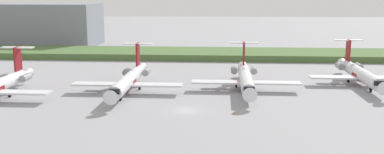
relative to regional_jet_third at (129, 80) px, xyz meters
The scene contains 7 objects.
ground_plane 20.74m from the regional_jet_third, 50.33° to the left, with size 500.00×500.00×0.00m, color #939399.
grass_berm 51.76m from the regional_jet_third, 75.29° to the left, with size 320.00×20.00×1.96m, color #4C6B38.
regional_jet_third is the anchor object (origin of this frame).
regional_jet_fourth 24.71m from the regional_jet_third, ahead, with size 22.81×31.00×9.00m.
regional_jet_fifth 51.47m from the regional_jet_third, 11.99° to the left, with size 22.81×31.00×9.00m.
distant_hangar 93.49m from the regional_jet_third, 125.44° to the left, with size 51.48×23.10×15.84m, color gray.
safety_cone_front_marker 26.76m from the regional_jet_third, 35.99° to the right, with size 0.44×0.44×0.55m, color orange.
Camera 1 is at (6.23, -75.70, 20.96)m, focal length 41.61 mm.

